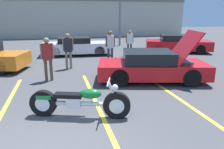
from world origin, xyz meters
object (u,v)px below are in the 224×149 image
(spectator_midground, at_px, (130,41))
(spectator_far_lot, at_px, (68,48))
(parked_car_mid_row, at_px, (77,46))
(light_pole, at_px, (121,1))
(motorcycle, at_px, (79,102))
(spectator_near_motorcycle, at_px, (47,55))
(spectator_by_show_car, at_px, (110,44))
(show_car_hood_open, at_px, (152,66))
(parked_car_right_row, at_px, (177,44))

(spectator_midground, height_order, spectator_far_lot, spectator_far_lot)
(spectator_midground, bearing_deg, parked_car_mid_row, 160.88)
(light_pole, xyz_separation_m, parked_car_mid_row, (-4.11, -3.79, -3.08))
(motorcycle, relative_size, spectator_near_motorcycle, 1.46)
(light_pole, relative_size, spectator_midground, 4.03)
(light_pole, height_order, motorcycle, light_pole)
(motorcycle, height_order, spectator_by_show_car, spectator_by_show_car)
(motorcycle, xyz_separation_m, show_car_hood_open, (3.19, 2.64, 0.17))
(motorcycle, relative_size, spectator_by_show_car, 1.43)
(show_car_hood_open, xyz_separation_m, spectator_by_show_car, (-0.92, 3.42, 0.47))
(spectator_midground, bearing_deg, show_car_hood_open, -98.81)
(parked_car_mid_row, xyz_separation_m, spectator_by_show_car, (1.52, -3.18, 0.49))
(parked_car_right_row, bearing_deg, spectator_near_motorcycle, -129.12)
(parked_car_right_row, bearing_deg, parked_car_mid_row, -163.98)
(motorcycle, height_order, spectator_near_motorcycle, spectator_near_motorcycle)
(show_car_hood_open, height_order, parked_car_right_row, show_car_hood_open)
(spectator_near_motorcycle, distance_m, spectator_far_lot, 2.07)
(light_pole, height_order, show_car_hood_open, light_pole)
(light_pole, bearing_deg, spectator_far_lot, -122.51)
(spectator_near_motorcycle, bearing_deg, spectator_by_show_car, 38.31)
(parked_car_right_row, distance_m, spectator_midground, 3.84)
(motorcycle, height_order, spectator_far_lot, spectator_far_lot)
(motorcycle, bearing_deg, show_car_hood_open, 57.67)
(parked_car_mid_row, relative_size, spectator_near_motorcycle, 2.64)
(parked_car_right_row, distance_m, spectator_by_show_car, 6.17)
(parked_car_mid_row, relative_size, spectator_midground, 2.81)
(light_pole, distance_m, spectator_far_lot, 9.37)
(light_pole, xyz_separation_m, spectator_midground, (-0.82, -4.93, -2.69))
(parked_car_right_row, bearing_deg, show_car_hood_open, -106.98)
(motorcycle, xyz_separation_m, spectator_midground, (4.03, 8.10, 0.55))
(light_pole, height_order, spectator_by_show_car, light_pole)
(light_pole, xyz_separation_m, motorcycle, (-4.85, -13.03, -3.24))
(spectator_near_motorcycle, relative_size, spectator_midground, 1.06)
(light_pole, distance_m, spectator_near_motorcycle, 11.36)
(show_car_hood_open, relative_size, spectator_far_lot, 2.66)
(show_car_hood_open, relative_size, parked_car_mid_row, 1.00)
(motorcycle, height_order, parked_car_right_row, parked_car_right_row)
(spectator_near_motorcycle, bearing_deg, light_pole, 58.78)
(light_pole, bearing_deg, show_car_hood_open, -99.11)
(motorcycle, distance_m, spectator_far_lot, 5.48)
(parked_car_right_row, relative_size, spectator_midground, 2.95)
(parked_car_mid_row, distance_m, spectator_by_show_car, 3.56)
(show_car_hood_open, xyz_separation_m, parked_car_right_row, (4.62, 6.08, 0.00))
(light_pole, distance_m, parked_car_right_row, 6.06)
(show_car_hood_open, distance_m, spectator_near_motorcycle, 4.20)
(parked_car_mid_row, bearing_deg, show_car_hood_open, -66.15)
(parked_car_mid_row, xyz_separation_m, spectator_midground, (3.29, -1.14, 0.39))
(light_pole, distance_m, parked_car_mid_row, 6.38)
(motorcycle, xyz_separation_m, spectator_near_motorcycle, (-0.88, 3.58, 0.62))
(spectator_near_motorcycle, relative_size, spectator_by_show_car, 0.98)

